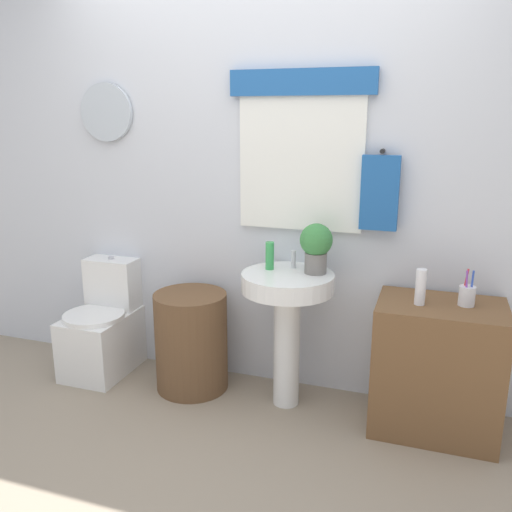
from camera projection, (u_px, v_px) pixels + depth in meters
The scene contains 11 objects.
ground_plane at pixel (183, 485), 2.44m from camera, with size 8.00×8.00×0.00m, color gray.
back_wall at pixel (263, 172), 3.16m from camera, with size 4.40×0.18×2.60m.
toilet at pixel (104, 329), 3.49m from camera, with size 0.38×0.51×0.74m.
laundry_hamper at pixel (191, 341), 3.26m from camera, with size 0.44×0.44×0.60m, color brown.
pedestal_sink at pixel (287, 307), 2.99m from camera, with size 0.51×0.51×0.79m.
faucet at pixel (294, 259), 3.04m from camera, with size 0.03×0.03×0.10m, color silver.
wooden_cabinet at pixel (436, 368), 2.80m from camera, with size 0.64×0.44×0.70m, color brown.
soap_bottle at pixel (270, 256), 3.01m from camera, with size 0.05×0.05×0.16m, color green.
potted_plant at pixel (316, 245), 2.92m from camera, with size 0.18×0.18×0.28m.
lotion_bottle at pixel (421, 287), 2.69m from camera, with size 0.05×0.05×0.18m, color white.
toothbrush_cup at pixel (467, 295), 2.68m from camera, with size 0.08×0.08×0.19m.
Camera 1 is at (0.99, -1.88, 1.63)m, focal length 37.77 mm.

